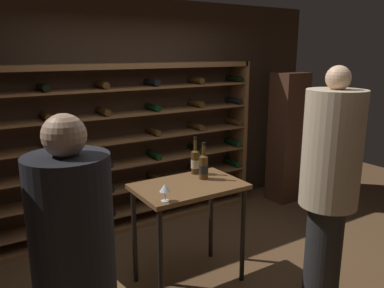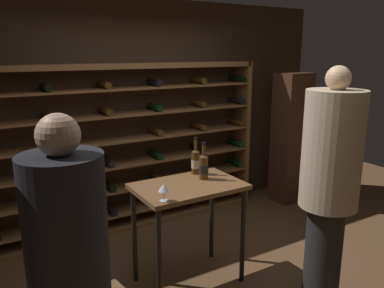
% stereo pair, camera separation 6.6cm
% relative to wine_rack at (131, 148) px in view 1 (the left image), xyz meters
% --- Properties ---
extents(ground_plane, '(9.54, 9.54, 0.00)m').
position_rel_wine_rack_xyz_m(ground_plane, '(0.12, -1.56, -0.97)').
color(ground_plane, brown).
extents(back_wall, '(5.48, 0.10, 2.71)m').
position_rel_wine_rack_xyz_m(back_wall, '(0.12, 0.21, 0.38)').
color(back_wall, '#3D2B1E').
rests_on(back_wall, ground).
extents(wine_rack, '(3.33, 0.32, 1.97)m').
position_rel_wine_rack_xyz_m(wine_rack, '(0.00, 0.00, 0.00)').
color(wine_rack, brown).
rests_on(wine_rack, ground).
extents(tasting_table, '(0.95, 0.61, 0.95)m').
position_rel_wine_rack_xyz_m(tasting_table, '(-0.05, -1.39, -0.15)').
color(tasting_table, brown).
rests_on(tasting_table, ground).
extents(person_bystander_red_print, '(0.47, 0.47, 2.00)m').
position_rel_wine_rack_xyz_m(person_bystander_red_print, '(0.78, -2.22, 0.13)').
color(person_bystander_red_print, black).
rests_on(person_bystander_red_print, ground).
extents(person_host_in_suit, '(0.41, 0.41, 1.83)m').
position_rel_wine_rack_xyz_m(person_host_in_suit, '(-1.32, -2.37, 0.03)').
color(person_host_in_suit, black).
rests_on(person_host_in_suit, ground).
extents(display_cabinet, '(0.44, 0.36, 1.82)m').
position_rel_wine_rack_xyz_m(display_cabinet, '(2.21, -0.37, -0.07)').
color(display_cabinet, '#4C2D1E').
rests_on(display_cabinet, ground).
extents(wine_bottle_amber_reserve, '(0.09, 0.09, 0.34)m').
position_rel_wine_rack_xyz_m(wine_bottle_amber_reserve, '(0.15, -1.33, 0.10)').
color(wine_bottle_amber_reserve, '#4C3314').
rests_on(wine_bottle_amber_reserve, tasting_table).
extents(wine_bottle_black_capsule, '(0.08, 0.08, 0.36)m').
position_rel_wine_rack_xyz_m(wine_bottle_black_capsule, '(0.17, -1.16, 0.10)').
color(wine_bottle_black_capsule, '#4C3314').
rests_on(wine_bottle_black_capsule, tasting_table).
extents(wine_glass_stemmed_right, '(0.09, 0.09, 0.14)m').
position_rel_wine_rack_xyz_m(wine_glass_stemmed_right, '(-0.41, -1.63, 0.08)').
color(wine_glass_stemmed_right, silver).
rests_on(wine_glass_stemmed_right, tasting_table).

